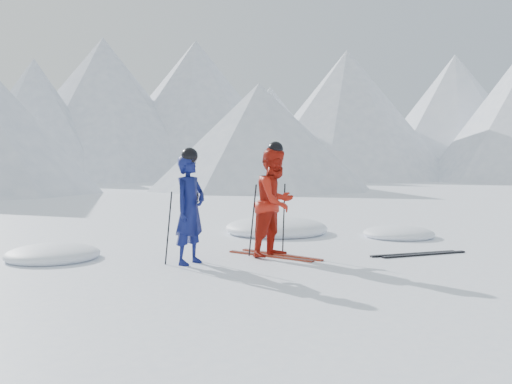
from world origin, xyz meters
TOP-DOWN VIEW (x-y plane):
  - ground at (0.00, 0.00)m, footprint 160.00×160.00m
  - mountain_range at (5.71, 35.31)m, footprint 106.15×62.94m
  - skier_blue at (-3.38, 0.49)m, footprint 0.74×0.63m
  - skier_red at (-1.86, 0.27)m, footprint 1.06×0.92m
  - pole_blue_left at (-3.68, 0.64)m, footprint 0.12×0.08m
  - pole_blue_right at (-3.13, 0.74)m, footprint 0.12×0.07m
  - pole_red_left at (-2.16, 0.52)m, footprint 0.12×0.10m
  - pole_red_right at (-1.56, 0.42)m, footprint 0.12×0.09m
  - ski_worn_left at (-1.98, 0.27)m, footprint 0.62×1.64m
  - ski_worn_right at (-1.74, 0.27)m, footprint 0.51×1.67m
  - ski_loose_a at (0.20, -1.00)m, footprint 1.66×0.56m
  - ski_loose_b at (0.30, -1.15)m, footprint 1.67×0.50m
  - snow_lumps at (-0.59, 2.24)m, footprint 8.36×3.97m

SIDE VIEW (x-z plane):
  - ground at x=0.00m, z-range 0.00..0.00m
  - snow_lumps at x=-0.59m, z-range -0.26..0.26m
  - ski_worn_left at x=-1.98m, z-range 0.00..0.03m
  - ski_worn_right at x=-1.74m, z-range 0.00..0.03m
  - ski_loose_a at x=0.20m, z-range 0.00..0.03m
  - ski_loose_b at x=0.30m, z-range 0.00..0.03m
  - pole_blue_left at x=-3.68m, z-range 0.00..1.15m
  - pole_blue_right at x=-3.13m, z-range 0.00..1.15m
  - pole_red_left at x=-2.16m, z-range 0.00..1.23m
  - pole_red_right at x=-1.56m, z-range 0.00..1.23m
  - skier_blue at x=-3.38m, z-range 0.00..1.73m
  - skier_red at x=-1.86m, z-range 0.00..1.85m
  - mountain_range at x=5.71m, z-range -1.04..14.49m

